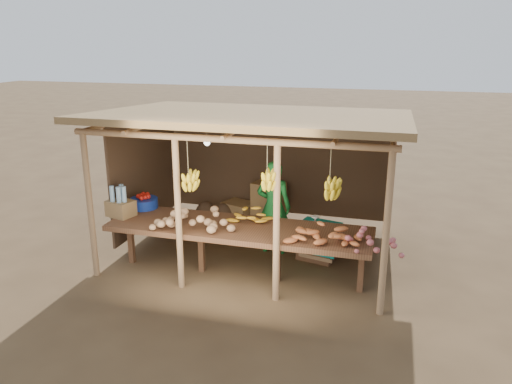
# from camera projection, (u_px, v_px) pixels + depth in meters

# --- Properties ---
(ground) EXTENTS (60.00, 60.00, 0.00)m
(ground) POSITION_uv_depth(u_px,v_px,m) (256.00, 251.00, 8.44)
(ground) COLOR brown
(ground) RESTS_ON ground
(stall_structure) EXTENTS (4.70, 3.50, 2.43)m
(stall_structure) POSITION_uv_depth(u_px,v_px,m) (259.00, 141.00, 7.82)
(stall_structure) COLOR #A07852
(stall_structure) RESTS_ON ground
(counter) EXTENTS (3.90, 1.05, 0.80)m
(counter) POSITION_uv_depth(u_px,v_px,m) (239.00, 230.00, 7.35)
(counter) COLOR brown
(counter) RESTS_ON ground
(potato_heap) EXTENTS (1.23, 0.86, 0.37)m
(potato_heap) POSITION_uv_depth(u_px,v_px,m) (195.00, 215.00, 7.25)
(potato_heap) COLOR #A87D57
(potato_heap) RESTS_ON counter
(sweet_potato_heap) EXTENTS (0.99, 0.67, 0.36)m
(sweet_potato_heap) POSITION_uv_depth(u_px,v_px,m) (327.00, 229.00, 6.73)
(sweet_potato_heap) COLOR #BE6330
(sweet_potato_heap) RESTS_ON counter
(onion_heap) EXTENTS (0.94, 0.66, 0.36)m
(onion_heap) POSITION_uv_depth(u_px,v_px,m) (370.00, 235.00, 6.52)
(onion_heap) COLOR #BC5B5D
(onion_heap) RESTS_ON counter
(banana_pile) EXTENTS (0.57, 0.40, 0.34)m
(banana_pile) POSITION_uv_depth(u_px,v_px,m) (250.00, 211.00, 7.46)
(banana_pile) COLOR yellow
(banana_pile) RESTS_ON counter
(tomato_basin) EXTENTS (0.45, 0.45, 0.24)m
(tomato_basin) POSITION_uv_depth(u_px,v_px,m) (144.00, 202.00, 8.12)
(tomato_basin) COLOR navy
(tomato_basin) RESTS_ON counter
(bottle_box) EXTENTS (0.46, 0.41, 0.49)m
(bottle_box) POSITION_uv_depth(u_px,v_px,m) (121.00, 204.00, 7.72)
(bottle_box) COLOR olive
(bottle_box) RESTS_ON counter
(vendor) EXTENTS (0.58, 0.38, 1.57)m
(vendor) POSITION_uv_depth(u_px,v_px,m) (274.00, 207.00, 8.21)
(vendor) COLOR #186C28
(vendor) RESTS_ON ground
(tarp_crate) EXTENTS (0.74, 0.68, 0.76)m
(tarp_crate) POSITION_uv_depth(u_px,v_px,m) (318.00, 240.00, 8.10)
(tarp_crate) COLOR brown
(tarp_crate) RESTS_ON ground
(carton_stack) EXTENTS (1.25, 0.59, 0.87)m
(carton_stack) POSITION_uv_depth(u_px,v_px,m) (258.00, 208.00, 9.44)
(carton_stack) COLOR olive
(carton_stack) RESTS_ON ground
(burlap_sacks) EXTENTS (0.77, 0.40, 0.54)m
(burlap_sacks) POSITION_uv_depth(u_px,v_px,m) (214.00, 214.00, 9.54)
(burlap_sacks) COLOR #4C3523
(burlap_sacks) RESTS_ON ground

